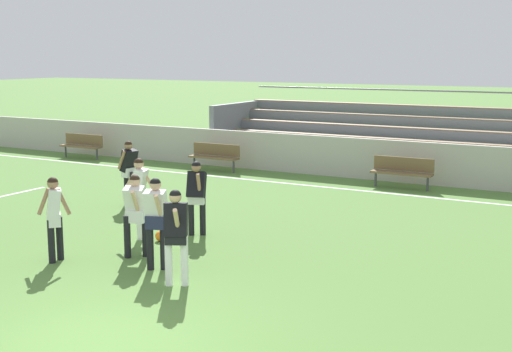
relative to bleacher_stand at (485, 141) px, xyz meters
The scene contains 15 objects.
ground_plane 16.64m from the bleacher_stand, 96.08° to the right, with size 160.00×160.00×0.00m, color #517A38.
field_line_sideline 4.93m from the bleacher_stand, 111.46° to the right, with size 44.00×0.12×0.01m, color white.
sideline_wall 3.17m from the bleacher_stand, 124.09° to the right, with size 48.00×0.16×1.28m, color #BCB7AD.
bleacher_stand is the anchor object (origin of this frame).
bench_near_bin 14.44m from the bleacher_stand, 165.92° to the right, with size 1.80×0.40×0.90m.
bench_near_wall_gap 3.90m from the bleacher_stand, 114.77° to the right, with size 1.80×0.40×0.90m.
bench_far_right 8.84m from the bleacher_stand, 156.57° to the right, with size 1.80×0.40×0.90m.
player_white_wide_left 12.67m from the bleacher_stand, 111.98° to the right, with size 0.59×0.48×1.72m.
player_dark_pressing_high 11.59m from the bleacher_stand, 109.38° to the right, with size 0.49×0.52×1.62m.
player_white_dropping_back 13.49m from the bleacher_stand, 106.92° to the right, with size 0.49×0.70×1.62m.
player_dark_overlapping 11.66m from the bleacher_stand, 126.99° to the right, with size 0.45×0.50×1.69m.
player_white_wide_right 14.77m from the bleacher_stand, 110.13° to the right, with size 0.59×0.47×1.62m.
player_white_trailing_run 13.71m from the bleacher_stand, 103.06° to the right, with size 0.48×0.60×1.69m.
player_dark_challenging 14.10m from the bleacher_stand, 99.23° to the right, with size 0.49×0.68×1.66m.
soccer_ball 12.52m from the bleacher_stand, 109.83° to the right, with size 0.22×0.22×0.22m, color orange.
Camera 1 is at (6.23, -6.76, 3.88)m, focal length 49.37 mm.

